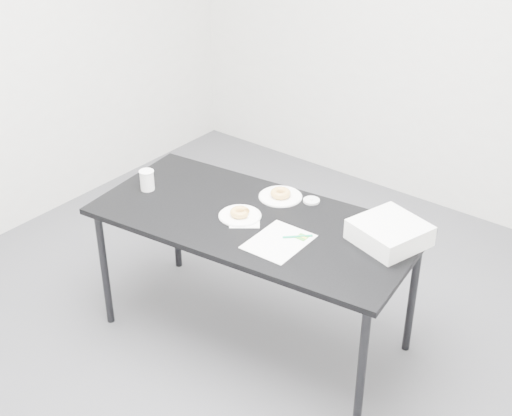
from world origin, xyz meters
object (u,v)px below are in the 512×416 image
Objects in this scene: scorecard at (279,242)px; plate_near at (240,216)px; table at (254,228)px; coffee_cup at (147,180)px; plate_far at (280,197)px; pen at (298,236)px; donut_near at (240,212)px; donut_far at (281,193)px; bakery_box at (389,233)px.

scorecard is 1.45× the size of plate_near.
scorecard reaches higher than table.
coffee_cup reaches higher than scorecard.
plate_near is at bearing 8.25° from coffee_cup.
plate_near is 0.94× the size of plate_far.
table is 0.25m from scorecard.
scorecard is 0.10m from pen.
donut_near is 0.29m from plate_far.
pen is at bearing -41.95° from donut_far.
bakery_box is at bearing -2.83° from plate_far.
pen reaches higher than table.
donut_far is at bearing 123.84° from scorecard.
plate_near reaches higher than scorecard.
donut_near is 0.90× the size of coffee_cup.
plate_near is (-0.35, -0.02, -0.00)m from pen.
plate_far is at bearing -166.09° from bakery_box.
scorecard is 0.88m from coffee_cup.
plate_far is at bearing 93.70° from pen.
scorecard is at bearing -125.12° from bakery_box.
donut_near is 0.29m from donut_far.
coffee_cup is (-0.92, -0.10, 0.05)m from pen.
table is at bearing 155.08° from scorecard.
donut_near is at bearing -98.24° from plate_far.
donut_far is 0.35× the size of bakery_box.
table is 7.98× the size of plate_near.
table is at bearing 23.28° from donut_near.
donut_far is at bearing 93.70° from pen.
donut_far is at bearing 89.17° from table.
donut_far reaches higher than plate_near.
donut_near is at bearing 8.25° from coffee_cup.
scorecard is 0.44m from donut_far.
donut_near is at bearing -163.56° from table.
scorecard is 3.09× the size of donut_near.
plate_far is at bearing 89.17° from table.
donut_far is at bearing 31.11° from coffee_cup.
coffee_cup is at bearing -148.89° from donut_far.
coffee_cup is at bearing 141.95° from pen.
coffee_cup is (-0.87, -0.02, 0.06)m from scorecard.
coffee_cup reaches higher than bakery_box.
bakery_box is at bearing 36.80° from scorecard.
donut_near is at bearing -143.34° from bakery_box.
table is at bearing 9.96° from coffee_cup.
pen reaches higher than plate_far.
donut_far is at bearing 81.76° from donut_near.
pen is 0.44m from bakery_box.
donut_near is 0.59m from coffee_cup.
plate_near is at bearing -143.34° from bakery_box.
plate_far is 0.73m from coffee_cup.
donut_far is (-0.25, 0.36, 0.02)m from scorecard.
plate_near reaches higher than table.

